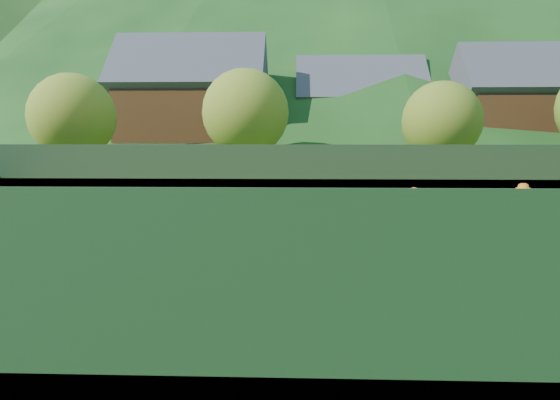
{
  "coord_description": "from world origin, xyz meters",
  "views": [
    {
      "loc": [
        -0.12,
        -16.96,
        3.54
      ],
      "look_at": [
        -0.72,
        0.0,
        1.34
      ],
      "focal_mm": 32.0,
      "sensor_mm": 36.0,
      "label": 1
    }
  ],
  "objects_px": {
    "student_b": "(417,206)",
    "student_c": "(414,205)",
    "tennis_net": "(301,224)",
    "ball_hopper": "(56,246)",
    "coach": "(150,229)",
    "chalet_left": "(193,113)",
    "student_d": "(522,203)",
    "chalet_right": "(518,116)",
    "chalet_mid": "(359,121)",
    "student_a": "(379,211)"
  },
  "relations": [
    {
      "from": "coach",
      "to": "student_c",
      "type": "bearing_deg",
      "value": 11.65
    },
    {
      "from": "coach",
      "to": "chalet_mid",
      "type": "height_order",
      "value": "chalet_mid"
    },
    {
      "from": "student_b",
      "to": "ball_hopper",
      "type": "height_order",
      "value": "student_b"
    },
    {
      "from": "chalet_left",
      "to": "ball_hopper",
      "type": "bearing_deg",
      "value": -83.77
    },
    {
      "from": "student_d",
      "to": "chalet_mid",
      "type": "distance_m",
      "value": 31.07
    },
    {
      "from": "student_b",
      "to": "chalet_right",
      "type": "relative_size",
      "value": 0.12
    },
    {
      "from": "student_b",
      "to": "chalet_right",
      "type": "bearing_deg",
      "value": -118.74
    },
    {
      "from": "student_a",
      "to": "ball_hopper",
      "type": "relative_size",
      "value": 1.3
    },
    {
      "from": "ball_hopper",
      "to": "chalet_right",
      "type": "xyz_separation_m",
      "value": [
        26.19,
        34.89,
        4.49
      ]
    },
    {
      "from": "student_b",
      "to": "ball_hopper",
      "type": "xyz_separation_m",
      "value": [
        -10.87,
        -7.92,
        0.05
      ]
    },
    {
      "from": "ball_hopper",
      "to": "chalet_left",
      "type": "bearing_deg",
      "value": 96.23
    },
    {
      "from": "coach",
      "to": "student_b",
      "type": "bearing_deg",
      "value": 11.36
    },
    {
      "from": "student_d",
      "to": "ball_hopper",
      "type": "relative_size",
      "value": 1.61
    },
    {
      "from": "tennis_net",
      "to": "chalet_left",
      "type": "height_order",
      "value": "chalet_left"
    },
    {
      "from": "tennis_net",
      "to": "ball_hopper",
      "type": "xyz_separation_m",
      "value": [
        -6.19,
        -4.89,
        0.25
      ]
    },
    {
      "from": "student_c",
      "to": "chalet_mid",
      "type": "height_order",
      "value": "chalet_mid"
    },
    {
      "from": "student_b",
      "to": "chalet_mid",
      "type": "relative_size",
      "value": 0.11
    },
    {
      "from": "student_a",
      "to": "student_c",
      "type": "bearing_deg",
      "value": -173.95
    },
    {
      "from": "student_d",
      "to": "tennis_net",
      "type": "distance_m",
      "value": 9.59
    },
    {
      "from": "tennis_net",
      "to": "ball_hopper",
      "type": "bearing_deg",
      "value": -141.72
    },
    {
      "from": "tennis_net",
      "to": "chalet_mid",
      "type": "xyz_separation_m",
      "value": [
        6.0,
        34.0,
        4.47
      ]
    },
    {
      "from": "student_b",
      "to": "coach",
      "type": "bearing_deg",
      "value": 34.74
    },
    {
      "from": "coach",
      "to": "student_c",
      "type": "relative_size",
      "value": 1.15
    },
    {
      "from": "student_b",
      "to": "student_c",
      "type": "distance_m",
      "value": 0.15
    },
    {
      "from": "student_c",
      "to": "chalet_mid",
      "type": "distance_m",
      "value": 31.32
    },
    {
      "from": "ball_hopper",
      "to": "student_b",
      "type": "bearing_deg",
      "value": 36.08
    },
    {
      "from": "coach",
      "to": "tennis_net",
      "type": "distance_m",
      "value": 5.32
    },
    {
      "from": "coach",
      "to": "chalet_right",
      "type": "relative_size",
      "value": 0.14
    },
    {
      "from": "chalet_left",
      "to": "tennis_net",
      "type": "bearing_deg",
      "value": -71.57
    },
    {
      "from": "student_d",
      "to": "chalet_left",
      "type": "relative_size",
      "value": 0.12
    },
    {
      "from": "coach",
      "to": "student_b",
      "type": "height_order",
      "value": "coach"
    },
    {
      "from": "coach",
      "to": "student_d",
      "type": "bearing_deg",
      "value": 3.08
    },
    {
      "from": "student_a",
      "to": "student_b",
      "type": "relative_size",
      "value": 0.93
    },
    {
      "from": "student_d",
      "to": "chalet_left",
      "type": "xyz_separation_m",
      "value": [
        -18.98,
        26.64,
        4.82
      ]
    },
    {
      "from": "student_b",
      "to": "ball_hopper",
      "type": "bearing_deg",
      "value": 36.94
    },
    {
      "from": "student_b",
      "to": "ball_hopper",
      "type": "distance_m",
      "value": 13.45
    },
    {
      "from": "student_c",
      "to": "chalet_left",
      "type": "height_order",
      "value": "chalet_left"
    },
    {
      "from": "ball_hopper",
      "to": "chalet_right",
      "type": "relative_size",
      "value": 0.08
    },
    {
      "from": "student_d",
      "to": "ball_hopper",
      "type": "xyz_separation_m",
      "value": [
        -15.17,
        -8.24,
        -0.06
      ]
    },
    {
      "from": "tennis_net",
      "to": "chalet_mid",
      "type": "height_order",
      "value": "chalet_mid"
    },
    {
      "from": "chalet_right",
      "to": "ball_hopper",
      "type": "bearing_deg",
      "value": -126.9
    },
    {
      "from": "tennis_net",
      "to": "chalet_mid",
      "type": "distance_m",
      "value": 34.81
    },
    {
      "from": "coach",
      "to": "tennis_net",
      "type": "xyz_separation_m",
      "value": [
        4.35,
        3.03,
        -0.34
      ]
    },
    {
      "from": "student_c",
      "to": "ball_hopper",
      "type": "relative_size",
      "value": 1.47
    },
    {
      "from": "chalet_left",
      "to": "chalet_mid",
      "type": "bearing_deg",
      "value": 14.04
    },
    {
      "from": "coach",
      "to": "chalet_left",
      "type": "relative_size",
      "value": 0.12
    },
    {
      "from": "chalet_mid",
      "to": "chalet_right",
      "type": "bearing_deg",
      "value": -15.95
    },
    {
      "from": "chalet_mid",
      "to": "chalet_right",
      "type": "relative_size",
      "value": 1.06
    },
    {
      "from": "chalet_left",
      "to": "student_b",
      "type": "bearing_deg",
      "value": -61.43
    },
    {
      "from": "ball_hopper",
      "to": "chalet_left",
      "type": "xyz_separation_m",
      "value": [
        -3.81,
        34.88,
        4.88
      ]
    }
  ]
}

